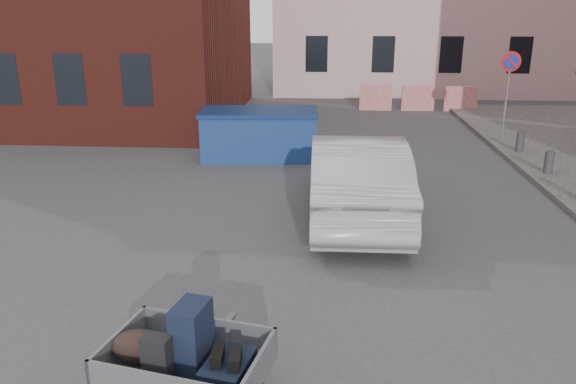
{
  "coord_description": "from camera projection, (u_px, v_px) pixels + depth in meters",
  "views": [
    {
      "loc": [
        0.55,
        -8.11,
        4.01
      ],
      "look_at": [
        -0.08,
        0.7,
        1.1
      ],
      "focal_mm": 35.0,
      "sensor_mm": 36.0,
      "label": 1
    }
  ],
  "objects": [
    {
      "name": "dumpster",
      "position": [
        259.0,
        134.0,
        15.56
      ],
      "size": [
        3.31,
        1.88,
        1.34
      ],
      "rotation": [
        0.0,
        0.0,
        0.07
      ],
      "color": "navy",
      "rests_on": "ground"
    },
    {
      "name": "ground",
      "position": [
        290.0,
        271.0,
        8.97
      ],
      "size": [
        120.0,
        120.0,
        0.0
      ],
      "primitive_type": "plane",
      "color": "#38383A",
      "rests_on": "ground"
    },
    {
      "name": "silver_car",
      "position": [
        356.0,
        176.0,
        11.11
      ],
      "size": [
        1.85,
        5.09,
        1.67
      ],
      "primitive_type": "imported",
      "rotation": [
        0.0,
        0.0,
        3.16
      ],
      "color": "#9EA0A4",
      "rests_on": "ground"
    },
    {
      "name": "no_parking_sign",
      "position": [
        509.0,
        77.0,
        16.93
      ],
      "size": [
        0.6,
        0.09,
        2.65
      ],
      "color": "gray",
      "rests_on": "sidewalk"
    },
    {
      "name": "barriers",
      "position": [
        418.0,
        98.0,
        22.75
      ],
      "size": [
        4.7,
        0.18,
        1.0
      ],
      "color": "red",
      "rests_on": "ground"
    },
    {
      "name": "trailer",
      "position": [
        185.0,
        358.0,
        5.72
      ],
      "size": [
        1.8,
        1.94,
        1.2
      ],
      "rotation": [
        0.0,
        0.0,
        -0.22
      ],
      "color": "black",
      "rests_on": "ground"
    }
  ]
}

